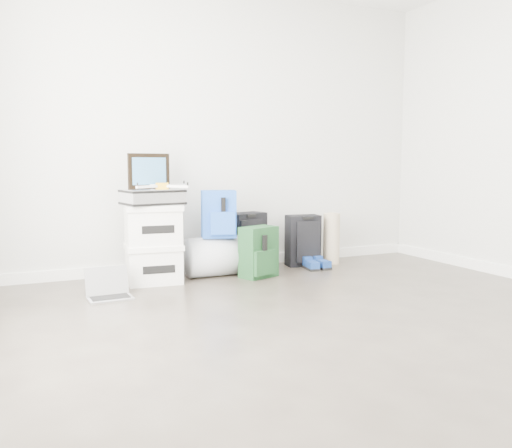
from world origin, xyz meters
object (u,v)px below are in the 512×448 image
duffel_bag (218,256)px  laptop (109,291)px  boxes_stack (153,244)px  briefcase (152,197)px  carry_on (303,240)px  large_suitcase (247,241)px

duffel_bag → laptop: 1.15m
boxes_stack → briefcase: briefcase is taller
briefcase → duffel_bag: (0.61, 0.04, -0.57)m
boxes_stack → duffel_bag: boxes_stack is taller
boxes_stack → carry_on: bearing=10.6°
large_suitcase → carry_on: size_ratio=1.08×
carry_on → large_suitcase: bearing=-176.8°
boxes_stack → carry_on: size_ratio=1.32×
boxes_stack → laptop: boxes_stack is taller
large_suitcase → laptop: bearing=-174.3°
boxes_stack → large_suitcase: boxes_stack is taller
laptop → duffel_bag: bearing=20.0°
carry_on → boxes_stack: bearing=-167.0°
briefcase → carry_on: bearing=-3.7°
briefcase → large_suitcase: size_ratio=0.85×
duffel_bag → carry_on: 0.96m
boxes_stack → laptop: size_ratio=2.01×
boxes_stack → carry_on: boxes_stack is taller
large_suitcase → laptop: size_ratio=1.65×
duffel_bag → large_suitcase: 0.40m
large_suitcase → carry_on: (0.60, -0.05, -0.02)m
duffel_bag → laptop: (-1.06, -0.43, -0.12)m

